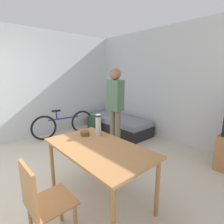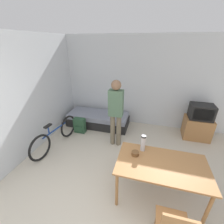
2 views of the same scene
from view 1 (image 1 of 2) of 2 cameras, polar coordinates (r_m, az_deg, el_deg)
name	(u,v)px [view 1 (image 1 of 2)]	position (r m, az deg, el deg)	size (l,w,h in m)	color
ground_plane	(1,206)	(2.86, -32.52, -24.43)	(20.00, 20.00, 0.00)	beige
wall_back	(165,85)	(4.48, 17.06, 8.42)	(5.47, 0.06, 2.70)	silver
wall_left	(54,84)	(5.03, -18.36, 8.73)	(0.06, 4.58, 2.70)	silver
daybed	(118,124)	(5.00, 2.02, -4.04)	(1.94, 0.79, 0.41)	black
dining_table	(98,153)	(2.23, -4.47, -13.09)	(1.41, 0.80, 0.75)	#9E6B3D
wooden_chair	(42,201)	(1.90, -22.01, -25.32)	(0.40, 0.40, 0.88)	#9E6B3D
bicycle	(64,124)	(4.76, -15.40, -3.84)	(0.25, 1.64, 0.72)	black
person_standing	(115,103)	(3.69, 1.07, 2.93)	(0.34, 0.23, 1.73)	#6B604C
thermos_flask	(98,124)	(2.52, -4.49, -3.94)	(0.08, 0.08, 0.30)	#B7B7BC
mate_bowl	(85,133)	(2.56, -8.84, -6.92)	(0.13, 0.13, 0.07)	brown
backpack	(94,124)	(4.93, -5.82, -4.06)	(0.33, 0.20, 0.46)	#284C33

